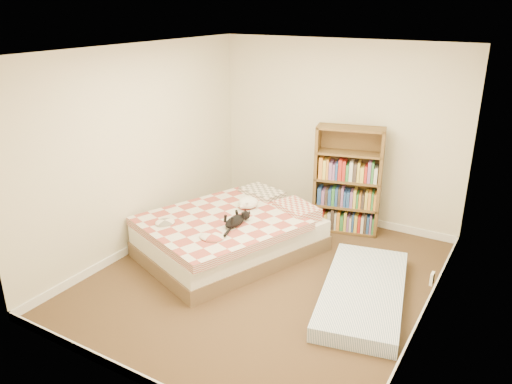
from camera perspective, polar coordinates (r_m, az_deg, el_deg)
The scene contains 6 objects.
room at distance 5.26m, azimuth 1.06°, elevation 1.61°, with size 3.51×4.01×2.51m.
bed at distance 6.20m, azimuth -2.72°, elevation -4.73°, with size 2.09×2.45×0.55m.
bookshelf at distance 6.79m, azimuth 10.40°, elevation -0.11°, with size 0.94×0.49×1.45m.
floor_mattress at distance 5.46m, azimuth 12.16°, elevation -11.13°, with size 0.81×1.79×0.16m, color #6786AC.
black_cat at distance 5.81m, azimuth -2.25°, elevation -3.25°, with size 0.22×0.58×0.13m.
white_dog at distance 6.28m, azimuth -0.87°, elevation -1.24°, with size 0.37×0.37×0.13m.
Camera 1 is at (2.44, -4.32, 2.93)m, focal length 35.00 mm.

